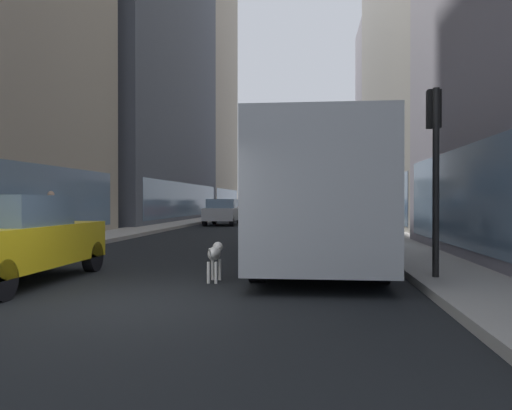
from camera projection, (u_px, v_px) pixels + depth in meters
The scene contains 16 objects.
ground_plane at pixel (278, 219), 42.45m from camera, with size 120.00×120.00×0.00m, color black.
sidewalk_left at pixel (210, 218), 43.05m from camera, with size 2.40×110.00×0.15m, color #9E9991.
sidewalk_right at pixel (349, 219), 41.85m from camera, with size 2.40×110.00×0.15m, color gray.
building_left_far at pixel (182, 83), 58.90m from camera, with size 10.53×15.74×29.89m.
building_right_far at pixel (405, 113), 50.93m from camera, with size 8.27×17.26×20.23m.
transit_bus at pixel (316, 191), 13.73m from camera, with size 2.78×11.53×3.05m.
car_blue_hatchback at pixel (312, 208), 48.63m from camera, with size 1.92×4.10×1.62m.
car_red_coupe at pixel (243, 209), 41.86m from camera, with size 1.88×4.64×1.62m.
car_grey_wagon at pixel (287, 212), 32.31m from camera, with size 1.86×4.40×1.62m.
car_black_suv at pixel (256, 208), 51.89m from camera, with size 1.72×4.63×1.62m.
car_silver_sedan at pixel (223, 212), 32.22m from camera, with size 1.86×3.97×1.62m.
car_yellow_taxi at pixel (12, 239), 9.51m from camera, with size 1.82×4.16×1.62m.
box_truck at pixel (292, 199), 40.01m from camera, with size 2.30×7.50×3.05m.
dalmatian_dog at pixel (215, 254), 9.78m from camera, with size 0.22×0.96×0.72m.
pedestrian_with_handbag at pixel (51, 216), 17.04m from camera, with size 0.45×0.34×1.69m.
traffic_light_near at pixel (435, 150), 9.40m from camera, with size 0.24×0.41×3.40m.
Camera 1 is at (2.66, -7.40, 1.52)m, focal length 36.42 mm.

